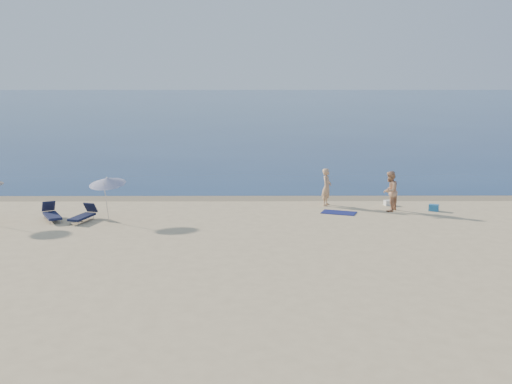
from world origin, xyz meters
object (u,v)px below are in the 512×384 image
at_px(person_left, 327,187).
at_px(umbrella_near, 107,181).
at_px(blue_cooler, 434,208).
at_px(person_right, 390,191).

relative_size(person_left, umbrella_near, 0.87).
distance_m(person_left, umbrella_near, 10.80).
bearing_deg(blue_cooler, person_right, -155.77).
bearing_deg(person_right, blue_cooler, 121.36).
distance_m(person_left, person_right, 3.18).
distance_m(person_right, blue_cooler, 2.31).
height_order(person_right, umbrella_near, umbrella_near).
xyz_separation_m(blue_cooler, umbrella_near, (-15.35, -1.96, 1.68)).
xyz_separation_m(person_right, umbrella_near, (-13.18, -1.98, 0.86)).
xyz_separation_m(person_left, blue_cooler, (5.08, -1.28, -0.78)).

